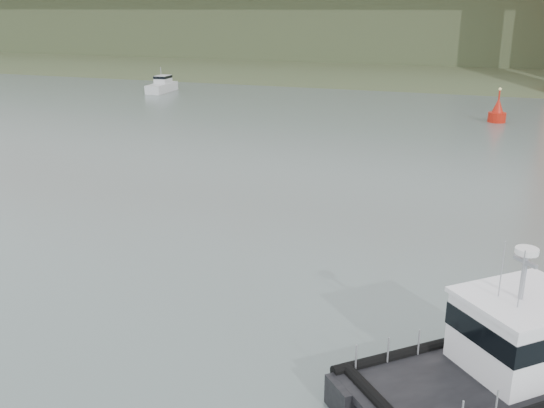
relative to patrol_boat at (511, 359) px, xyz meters
The scene contains 5 objects.
ground 11.46m from the patrol_boat, behind, with size 400.00×400.00×0.00m, color #485552.
headlands 127.90m from the patrol_boat, 95.05° to the left, with size 500.00×105.36×27.12m.
patrol_boat is the anchor object (origin of this frame).
motorboat 77.51m from the patrol_boat, 128.12° to the left, with size 2.79×6.87×3.69m.
nav_buoy 51.73m from the patrol_boat, 91.10° to the left, with size 1.89×1.89×3.95m.
Camera 1 is at (9.90, -20.09, 11.95)m, focal length 40.00 mm.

